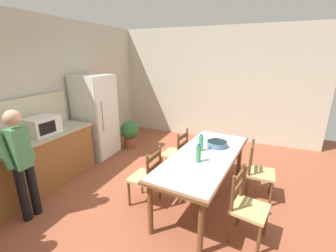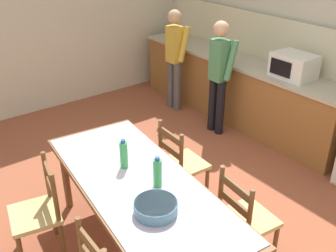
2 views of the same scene
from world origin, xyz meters
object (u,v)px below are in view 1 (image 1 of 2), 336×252
(serving_bowl, at_px, (217,144))
(chair_side_far_left, at_px, (147,177))
(microwave, at_px, (42,126))
(bottle_near_centre, at_px, (198,153))
(bottle_off_centre, at_px, (201,143))
(chair_side_near_left, at_px, (247,207))
(chair_side_far_right, at_px, (176,153))
(dining_table, at_px, (205,159))
(potted_plant, at_px, (130,132))
(chair_side_near_right, at_px, (258,172))
(refrigerator, at_px, (96,117))
(person_at_counter, at_px, (21,160))

(serving_bowl, xyz_separation_m, chair_side_far_left, (-0.78, 0.88, -0.39))
(microwave, bearing_deg, chair_side_far_left, -85.90)
(microwave, relative_size, bottle_near_centre, 1.85)
(bottle_off_centre, distance_m, chair_side_far_left, 0.98)
(microwave, bearing_deg, chair_side_near_left, -90.27)
(serving_bowl, relative_size, chair_side_far_right, 0.35)
(dining_table, xyz_separation_m, chair_side_far_right, (0.56, 0.67, -0.26))
(bottle_off_centre, relative_size, potted_plant, 0.40)
(potted_plant, bearing_deg, bottle_near_centre, -127.57)
(dining_table, distance_m, chair_side_near_right, 0.91)
(chair_side_near_right, distance_m, potted_plant, 3.15)
(microwave, bearing_deg, serving_bowl, -71.62)
(bottle_off_centre, distance_m, chair_side_far_right, 0.86)
(serving_bowl, height_order, chair_side_near_left, chair_side_near_left)
(dining_table, xyz_separation_m, bottle_off_centre, (0.12, 0.10, 0.20))
(chair_side_far_right, xyz_separation_m, potted_plant, (0.85, 1.55, -0.06))
(bottle_near_centre, distance_m, potted_plant, 2.81)
(chair_side_far_left, distance_m, chair_side_near_right, 1.75)
(refrigerator, distance_m, potted_plant, 0.93)
(bottle_near_centre, bearing_deg, potted_plant, 52.43)
(chair_side_near_right, xyz_separation_m, potted_plant, (1.00, 2.99, -0.06))
(dining_table, height_order, bottle_near_centre, bottle_near_centre)
(chair_side_near_left, height_order, person_at_counter, person_at_counter)
(microwave, xyz_separation_m, chair_side_far_right, (1.11, -1.99, -0.63))
(person_at_counter, bearing_deg, dining_table, -148.48)
(chair_side_near_left, height_order, potted_plant, chair_side_near_left)
(serving_bowl, relative_size, potted_plant, 0.48)
(serving_bowl, distance_m, chair_side_near_left, 1.16)
(dining_table, distance_m, person_at_counter, 2.52)
(serving_bowl, bearing_deg, chair_side_far_left, 131.78)
(bottle_near_centre, relative_size, person_at_counter, 0.17)
(dining_table, bearing_deg, refrigerator, 73.86)
(serving_bowl, bearing_deg, refrigerator, 81.89)
(dining_table, relative_size, bottle_near_centre, 8.38)
(chair_side_far_left, height_order, chair_side_near_left, same)
(serving_bowl, distance_m, chair_side_far_left, 1.24)
(bottle_off_centre, distance_m, potted_plant, 2.53)
(person_at_counter, bearing_deg, chair_side_near_left, -165.02)
(refrigerator, distance_m, bottle_off_centre, 2.63)
(dining_table, height_order, potted_plant, dining_table)
(dining_table, height_order, chair_side_near_right, chair_side_near_right)
(dining_table, distance_m, chair_side_far_left, 0.91)
(bottle_near_centre, xyz_separation_m, potted_plant, (1.68, 2.19, -0.52))
(serving_bowl, relative_size, person_at_counter, 0.21)
(microwave, xyz_separation_m, chair_side_far_left, (0.14, -1.89, -0.63))
(bottle_off_centre, height_order, person_at_counter, person_at_counter)
(microwave, distance_m, bottle_off_centre, 2.66)
(chair_side_near_left, xyz_separation_m, chair_side_near_right, (0.97, -0.10, 0.00))
(microwave, xyz_separation_m, person_at_counter, (-0.77, -0.52, -0.19))
(bottle_near_centre, xyz_separation_m, person_at_counter, (-1.04, 2.11, -0.03))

